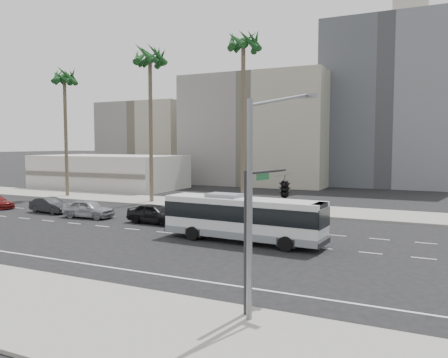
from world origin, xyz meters
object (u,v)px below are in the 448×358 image
Objects in this scene: palm_near at (243,47)px; city_bus at (243,217)px; traffic_signal at (281,190)px; palm_far at (64,81)px; palm_mid at (150,62)px; car_a at (155,214)px; car_c at (50,205)px; streetlight_corner at (258,190)px; car_b at (88,209)px.

city_bus is at bearing -66.70° from palm_near.
palm_far is at bearing 156.48° from traffic_signal.
car_a is at bearing -54.21° from palm_mid.
city_bus is at bearing -94.37° from car_c.
car_c is 32.76m from streetlight_corner.
car_c is at bearing 173.24° from city_bus.
car_a is 0.31× the size of palm_far.
car_c is 19.08m from palm_mid.
palm_far is (-24.59, 0.48, -1.81)m from palm_near.
car_a is 19.40m from palm_near.
car_b is at bearing 161.94° from streetlight_corner.
car_c is at bearing -112.70° from palm_mid.
car_b is 26.43m from traffic_signal.
car_b is 1.07× the size of car_c.
car_a is 7.12m from car_b.
palm_far is (-13.10, 0.22, -1.25)m from palm_mid.
palm_mid reaches higher than traffic_signal.
city_bus is 36.61m from palm_far.
car_a is at bearing -93.03° from car_b.
palm_far is at bearing 159.99° from streetlight_corner.
traffic_signal is 45.39m from palm_far.
palm_mid is (-23.61, 27.04, 10.95)m from streetlight_corner.
palm_near is (15.97, 10.46, 15.70)m from car_c.
traffic_signal is at bearing -110.22° from car_c.
city_bus is 21.57m from palm_near.
palm_far is (-14.12, 11.65, 13.81)m from car_b.
car_a is 0.56× the size of streetlight_corner.
car_b is 0.27× the size of palm_mid.
car_c is 31.58m from traffic_signal.
palm_near reaches higher than streetlight_corner.
car_a is 1.09× the size of car_c.
streetlight_corner is at bearing -65.67° from palm_near.
car_b is 21.87m from palm_near.
streetlight_corner is at bearing -80.87° from traffic_signal.
palm_near reaches higher than palm_far.
car_b reaches higher than car_c.
car_c is 0.28× the size of palm_far.
car_b is 27.76m from streetlight_corner.
car_a is 20.49m from palm_mid.
palm_far is at bearing 46.34° from car_b.
streetlight_corner is 37.53m from palm_mid.
palm_mid is at bearing 0.96° from car_b.
car_a is at bearing 151.07° from streetlight_corner.
traffic_signal is at bearing 105.35° from streetlight_corner.
car_a is 0.27× the size of palm_near.
palm_far reaches higher than traffic_signal.
streetlight_corner is at bearing -131.70° from car_a.
streetlight_corner reaches higher than car_b.
streetlight_corner is (15.47, -15.75, 4.10)m from car_a.
car_c is (-5.50, 0.71, -0.08)m from car_b.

